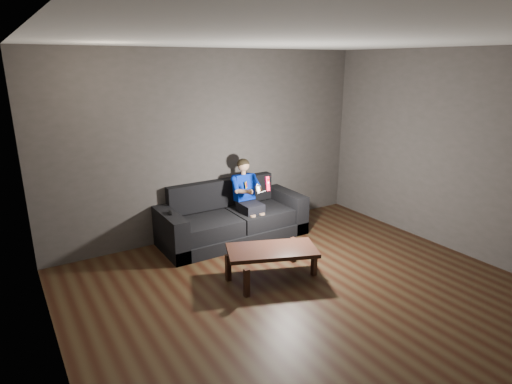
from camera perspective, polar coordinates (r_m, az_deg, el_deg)
floor at (r=4.82m, az=8.53°, el=-14.68°), size 5.00×5.00×0.00m
back_wall at (r=6.31m, az=-5.75°, el=6.28°), size 5.00×0.04×2.70m
left_wall at (r=3.29m, az=-25.89°, el=-5.48°), size 0.04×5.00×2.70m
right_wall at (r=6.17m, az=27.20°, el=4.24°), size 0.04×5.00×2.70m
ceiling at (r=4.11m, az=10.26°, el=19.34°), size 5.00×5.00×0.02m
sofa at (r=6.33m, az=-3.33°, el=-3.82°), size 2.14×0.92×0.83m
child at (r=6.25m, az=-1.18°, el=0.07°), size 0.43×0.53×1.06m
wii_remote_red at (r=5.90m, az=1.53°, el=1.14°), size 0.05×0.08×0.20m
nunchuk_white at (r=5.84m, az=0.24°, el=0.47°), size 0.06×0.08×0.14m
wii_remote_black at (r=5.78m, az=-11.41°, el=-2.75°), size 0.07×0.15×0.03m
coffee_table at (r=5.15m, az=2.13°, el=-8.06°), size 1.17×0.88×0.38m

